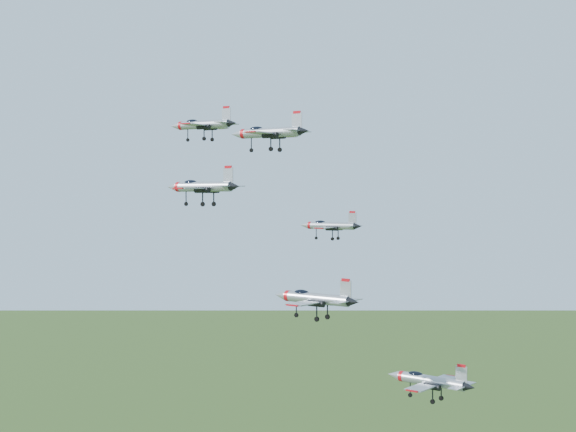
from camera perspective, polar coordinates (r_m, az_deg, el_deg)
The scene contains 6 objects.
jet_lead at distance 141.22m, azimuth -6.15°, elevation 6.49°, with size 13.85×11.62×3.71m.
jet_left_high at distance 117.79m, azimuth -1.44°, elevation 5.96°, with size 13.56×11.30×3.62m.
jet_right_high at distance 98.75m, azimuth -6.18°, elevation 2.10°, with size 11.62×9.61×3.11m.
jet_left_low at distance 121.51m, azimuth 2.97°, elevation -0.68°, with size 10.54×8.80×2.82m.
jet_right_low at distance 97.48m, azimuth 1.87°, elevation -5.85°, with size 12.47×10.25×3.34m.
jet_trail at distance 102.11m, azimuth 9.97°, elevation -11.43°, with size 12.05×9.88×3.23m.
Camera 1 is at (76.14, -88.30, 142.70)m, focal length 50.00 mm.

